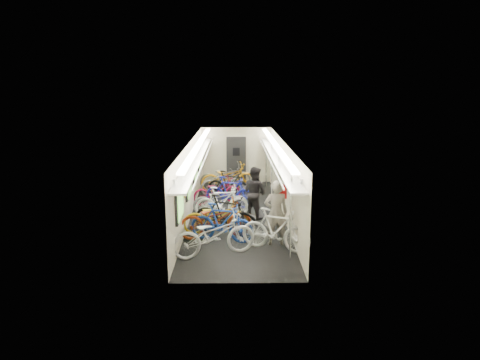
{
  "coord_description": "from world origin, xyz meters",
  "views": [
    {
      "loc": [
        -0.08,
        -13.47,
        4.12
      ],
      "look_at": [
        0.1,
        0.08,
        1.15
      ],
      "focal_mm": 32.0,
      "sensor_mm": 36.0,
      "label": 1
    }
  ],
  "objects_px": {
    "bicycle_0": "(214,235)",
    "backpack": "(282,192)",
    "bicycle_1": "(222,223)",
    "passenger_near": "(276,213)",
    "passenger_mid": "(255,192)"
  },
  "relations": [
    {
      "from": "bicycle_1",
      "to": "backpack",
      "type": "height_order",
      "value": "backpack"
    },
    {
      "from": "bicycle_0",
      "to": "bicycle_1",
      "type": "bearing_deg",
      "value": -28.69
    },
    {
      "from": "passenger_near",
      "to": "passenger_mid",
      "type": "distance_m",
      "value": 2.44
    },
    {
      "from": "bicycle_1",
      "to": "passenger_mid",
      "type": "bearing_deg",
      "value": -8.21
    },
    {
      "from": "passenger_near",
      "to": "backpack",
      "type": "distance_m",
      "value": 0.8
    },
    {
      "from": "passenger_near",
      "to": "bicycle_1",
      "type": "bearing_deg",
      "value": -14.54
    },
    {
      "from": "bicycle_1",
      "to": "backpack",
      "type": "bearing_deg",
      "value": -59.66
    },
    {
      "from": "bicycle_1",
      "to": "backpack",
      "type": "relative_size",
      "value": 4.68
    },
    {
      "from": "backpack",
      "to": "passenger_mid",
      "type": "bearing_deg",
      "value": 91.63
    },
    {
      "from": "bicycle_0",
      "to": "passenger_mid",
      "type": "relative_size",
      "value": 1.27
    },
    {
      "from": "backpack",
      "to": "bicycle_1",
      "type": "bearing_deg",
      "value": 174.96
    },
    {
      "from": "bicycle_1",
      "to": "passenger_mid",
      "type": "xyz_separation_m",
      "value": [
        0.99,
        2.16,
        0.29
      ]
    },
    {
      "from": "bicycle_0",
      "to": "backpack",
      "type": "distance_m",
      "value": 2.41
    },
    {
      "from": "bicycle_0",
      "to": "backpack",
      "type": "relative_size",
      "value": 5.55
    },
    {
      "from": "bicycle_0",
      "to": "passenger_near",
      "type": "xyz_separation_m",
      "value": [
        1.6,
        0.77,
        0.32
      ]
    }
  ]
}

